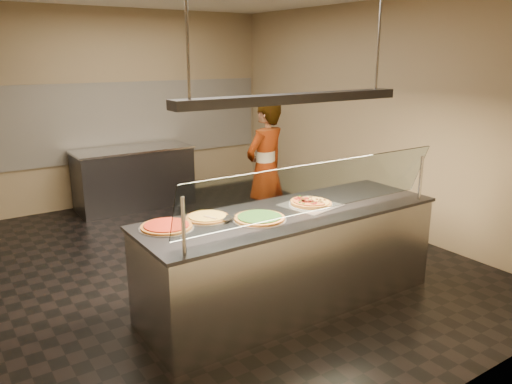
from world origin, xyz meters
TOP-DOWN VIEW (x-y plane):
  - ground at (0.00, 0.00)m, footprint 5.00×6.00m
  - wall_back at (0.00, 3.01)m, footprint 5.00×0.02m
  - wall_front at (0.00, -3.01)m, footprint 5.00×0.02m
  - wall_right at (2.51, 0.00)m, footprint 0.02×6.00m
  - tile_band at (0.00, 2.98)m, footprint 4.90×0.02m
  - serving_counter at (0.08, -1.31)m, footprint 2.90×0.94m
  - sneeze_guard at (0.08, -1.65)m, footprint 2.66×0.18m
  - perforated_tray at (0.34, -1.26)m, footprint 0.55×0.55m
  - half_pizza_pepperoni at (0.25, -1.26)m, footprint 0.26×0.42m
  - half_pizza_sausage at (0.44, -1.26)m, footprint 0.26×0.42m
  - pizza_spinach at (-0.31, -1.35)m, footprint 0.47×0.47m
  - pizza_cheese at (-0.67, -1.07)m, footprint 0.40×0.40m
  - pizza_tomato at (-1.06, -1.09)m, footprint 0.46×0.46m
  - pizza_spatula at (-0.63, -1.17)m, footprint 0.24×0.22m
  - prep_table at (-0.01, 2.55)m, footprint 1.78×0.74m
  - worker at (0.99, 0.41)m, footprint 0.74×0.58m
  - heat_lamp_housing at (0.08, -1.31)m, footprint 2.30×0.18m
  - lamp_rod_left at (-0.92, -1.31)m, footprint 0.02×0.02m
  - lamp_rod_right at (1.08, -1.31)m, footprint 0.02×0.02m

SIDE VIEW (x-z plane):
  - ground at x=0.00m, z-range -0.02..0.00m
  - serving_counter at x=0.08m, z-range 0.00..0.93m
  - prep_table at x=-0.01m, z-range 0.00..0.93m
  - worker at x=0.99m, z-range 0.00..1.77m
  - perforated_tray at x=0.34m, z-range 0.93..0.94m
  - pizza_cheese at x=-0.67m, z-range 0.93..0.96m
  - pizza_tomato at x=-1.06m, z-range 0.93..0.96m
  - pizza_spinach at x=-0.31m, z-range 0.93..0.96m
  - half_pizza_sausage at x=0.44m, z-range 0.94..0.98m
  - pizza_spatula at x=-0.63m, z-range 0.95..0.97m
  - half_pizza_pepperoni at x=0.25m, z-range 0.94..0.99m
  - sneeze_guard at x=0.08m, z-range 0.96..1.49m
  - tile_band at x=0.00m, z-range 0.70..1.90m
  - wall_back at x=0.00m, z-range 0.00..3.00m
  - wall_front at x=0.00m, z-range 0.00..3.00m
  - wall_right at x=2.51m, z-range 0.00..3.00m
  - heat_lamp_housing at x=0.08m, z-range 1.91..1.99m
  - lamp_rod_left at x=-0.92m, z-range 1.99..3.00m
  - lamp_rod_right at x=1.08m, z-range 1.99..3.00m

